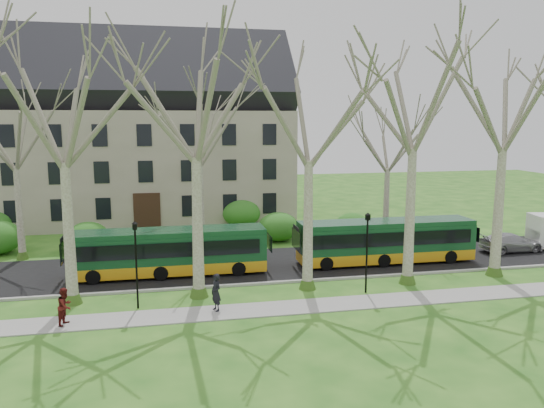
{
  "coord_description": "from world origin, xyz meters",
  "views": [
    {
      "loc": [
        -4.55,
        -27.02,
        9.3
      ],
      "look_at": [
        1.63,
        3.0,
        4.38
      ],
      "focal_mm": 35.0,
      "sensor_mm": 36.0,
      "label": 1
    }
  ],
  "objects_px": {
    "bus_lead": "(170,251)",
    "pedestrian_b": "(65,306)",
    "sedan": "(511,242)",
    "pedestrian_a": "(216,292)",
    "bus_follow": "(386,241)"
  },
  "relations": [
    {
      "from": "bus_lead",
      "to": "sedan",
      "type": "bearing_deg",
      "value": 2.19
    },
    {
      "from": "bus_follow",
      "to": "sedan",
      "type": "bearing_deg",
      "value": 5.54
    },
    {
      "from": "bus_follow",
      "to": "bus_lead",
      "type": "bearing_deg",
      "value": -179.62
    },
    {
      "from": "pedestrian_a",
      "to": "bus_follow",
      "type": "bearing_deg",
      "value": 96.28
    },
    {
      "from": "pedestrian_b",
      "to": "bus_follow",
      "type": "bearing_deg",
      "value": -49.68
    },
    {
      "from": "pedestrian_a",
      "to": "pedestrian_b",
      "type": "xyz_separation_m",
      "value": [
        -6.89,
        -0.37,
        -0.06
      ]
    },
    {
      "from": "sedan",
      "to": "pedestrian_b",
      "type": "relative_size",
      "value": 2.62
    },
    {
      "from": "bus_lead",
      "to": "bus_follow",
      "type": "bearing_deg",
      "value": 0.04
    },
    {
      "from": "bus_follow",
      "to": "pedestrian_a",
      "type": "relative_size",
      "value": 6.23
    },
    {
      "from": "bus_lead",
      "to": "pedestrian_b",
      "type": "xyz_separation_m",
      "value": [
        -4.8,
        -7.0,
        -0.56
      ]
    },
    {
      "from": "sedan",
      "to": "bus_lead",
      "type": "bearing_deg",
      "value": 90.15
    },
    {
      "from": "bus_lead",
      "to": "sedan",
      "type": "distance_m",
      "value": 23.64
    },
    {
      "from": "bus_lead",
      "to": "pedestrian_a",
      "type": "height_order",
      "value": "bus_lead"
    },
    {
      "from": "bus_lead",
      "to": "pedestrian_b",
      "type": "bearing_deg",
      "value": -124.38
    },
    {
      "from": "bus_lead",
      "to": "bus_follow",
      "type": "relative_size",
      "value": 0.99
    }
  ]
}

